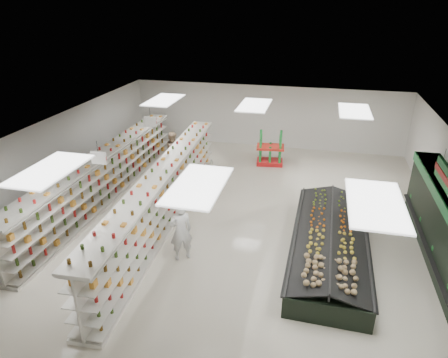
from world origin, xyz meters
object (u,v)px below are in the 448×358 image
(soda_endcap, at_px, (270,149))
(shopper_main, at_px, (181,231))
(gondola_center, at_px, (164,198))
(shopper_background, at_px, (174,151))
(gondola_left, at_px, (105,178))
(produce_island, at_px, (330,241))

(soda_endcap, bearing_deg, shopper_main, -101.04)
(gondola_center, relative_size, soda_endcap, 7.12)
(shopper_main, distance_m, shopper_background, 6.96)
(gondola_left, bearing_deg, shopper_background, 65.99)
(gondola_left, relative_size, shopper_main, 5.88)
(gondola_center, distance_m, produce_island, 5.68)
(gondola_left, height_order, produce_island, gondola_left)
(produce_island, bearing_deg, shopper_main, -163.39)
(gondola_center, distance_m, soda_endcap, 6.82)
(shopper_main, bearing_deg, gondola_center, -92.30)
(soda_endcap, distance_m, shopper_main, 8.31)
(gondola_left, relative_size, shopper_background, 6.19)
(produce_island, bearing_deg, shopper_background, 143.17)
(gondola_center, bearing_deg, shopper_background, 103.39)
(produce_island, xyz_separation_m, shopper_background, (-6.91, 5.17, 0.47))
(gondola_left, distance_m, gondola_center, 3.04)
(gondola_center, bearing_deg, gondola_left, 156.64)
(gondola_left, height_order, soda_endcap, gondola_left)
(shopper_background, bearing_deg, soda_endcap, -60.82)
(produce_island, xyz_separation_m, soda_endcap, (-2.74, 6.86, 0.36))
(gondola_center, xyz_separation_m, shopper_background, (-1.29, 4.50, -0.01))
(gondola_left, distance_m, soda_endcap, 7.67)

